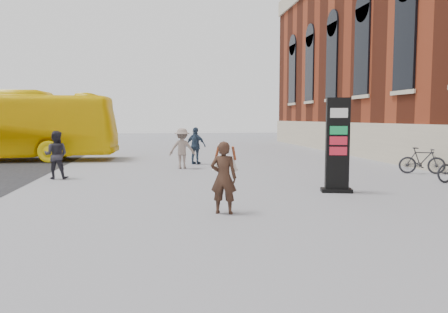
{
  "coord_description": "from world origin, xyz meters",
  "views": [
    {
      "loc": [
        -0.9,
        -9.62,
        2.05
      ],
      "look_at": [
        0.58,
        0.53,
        1.14
      ],
      "focal_mm": 35.0,
      "sensor_mm": 36.0,
      "label": 1
    }
  ],
  "objects": [
    {
      "name": "ground",
      "position": [
        0.0,
        0.0,
        0.0
      ],
      "size": [
        100.0,
        100.0,
        0.0
      ],
      "primitive_type": "plane",
      "color": "#9E9EA3"
    },
    {
      "name": "info_pylon",
      "position": [
        3.92,
        1.77,
        1.3
      ],
      "size": [
        0.91,
        0.6,
        2.6
      ],
      "rotation": [
        0.0,
        0.0,
        -0.23
      ],
      "color": "black",
      "rests_on": "ground"
    },
    {
      "name": "woman",
      "position": [
        0.43,
        -0.46,
        0.8
      ],
      "size": [
        0.71,
        0.68,
        1.56
      ],
      "rotation": [
        0.0,
        0.0,
        2.81
      ],
      "color": "#362318",
      "rests_on": "ground"
    },
    {
      "name": "pedestrian_a",
      "position": [
        -4.39,
        5.67,
        0.81
      ],
      "size": [
        0.83,
        0.67,
        1.62
      ],
      "primitive_type": "imported",
      "rotation": [
        0.0,
        0.0,
        3.07
      ],
      "color": "#292830",
      "rests_on": "ground"
    },
    {
      "name": "pedestrian_b",
      "position": [
        -0.03,
        8.06,
        0.82
      ],
      "size": [
        1.15,
        0.8,
        1.64
      ],
      "primitive_type": "imported",
      "rotation": [
        0.0,
        0.0,
        2.95
      ],
      "color": "gray",
      "rests_on": "ground"
    },
    {
      "name": "pedestrian_c",
      "position": [
        0.65,
        9.62,
        0.82
      ],
      "size": [
        1.03,
        0.87,
        1.64
      ],
      "primitive_type": "imported",
      "rotation": [
        0.0,
        0.0,
        2.56
      ],
      "color": "#2D3E53",
      "rests_on": "ground"
    },
    {
      "name": "bike_7",
      "position": [
        8.6,
        5.09,
        0.49
      ],
      "size": [
        1.68,
        0.99,
        0.97
      ],
      "primitive_type": "imported",
      "rotation": [
        0.0,
        0.0,
        1.22
      ],
      "color": "#242429",
      "rests_on": "ground"
    }
  ]
}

